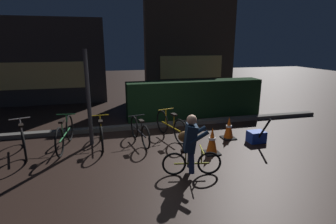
{
  "coord_description": "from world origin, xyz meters",
  "views": [
    {
      "loc": [
        -1.31,
        -5.46,
        2.56
      ],
      "look_at": [
        0.2,
        0.6,
        0.9
      ],
      "focal_mm": 27.87,
      "sensor_mm": 36.0,
      "label": 1
    }
  ],
  "objects": [
    {
      "name": "parked_bike_center_right",
      "position": [
        -0.47,
        0.99,
        0.32
      ],
      "size": [
        0.46,
        1.49,
        0.7
      ],
      "rotation": [
        0.0,
        0.0,
        1.76
      ],
      "color": "black",
      "rests_on": "ground"
    },
    {
      "name": "cyclist",
      "position": [
        0.27,
        -0.95,
        0.63
      ],
      "size": [
        1.17,
        0.59,
        1.25
      ],
      "rotation": [
        0.0,
        0.0,
        -0.19
      ],
      "color": "black",
      "rests_on": "ground"
    },
    {
      "name": "parked_bike_leftmost",
      "position": [
        -3.25,
        1.0,
        0.36
      ],
      "size": [
        0.59,
        1.68,
        0.8
      ],
      "rotation": [
        0.0,
        0.0,
        1.87
      ],
      "color": "black",
      "rests_on": "ground"
    },
    {
      "name": "parked_bike_right_mid",
      "position": [
        0.41,
        1.14,
        0.35
      ],
      "size": [
        0.53,
        1.64,
        0.78
      ],
      "rotation": [
        0.0,
        0.0,
        1.83
      ],
      "color": "black",
      "rests_on": "ground"
    },
    {
      "name": "blue_crate",
      "position": [
        2.54,
        0.3,
        0.15
      ],
      "size": [
        0.45,
        0.33,
        0.3
      ],
      "primitive_type": "cube",
      "rotation": [
        0.0,
        0.0,
        0.03
      ],
      "color": "#193DB7",
      "rests_on": "ground"
    },
    {
      "name": "storefront_right",
      "position": [
        2.99,
        7.2,
        2.54
      ],
      "size": [
        4.55,
        0.54,
        5.11
      ],
      "color": "#42382D",
      "rests_on": "ground"
    },
    {
      "name": "sidewalk_curb",
      "position": [
        0.0,
        2.2,
        0.06
      ],
      "size": [
        12.0,
        0.24,
        0.12
      ],
      "primitive_type": "cube",
      "color": "#56544F",
      "rests_on": "ground"
    },
    {
      "name": "traffic_cone_far",
      "position": [
        1.95,
        0.73,
        0.3
      ],
      "size": [
        0.36,
        0.36,
        0.61
      ],
      "color": "black",
      "rests_on": "ground"
    },
    {
      "name": "traffic_cone_near",
      "position": [
        1.1,
        -0.1,
        0.32
      ],
      "size": [
        0.36,
        0.36,
        0.65
      ],
      "color": "black",
      "rests_on": "ground"
    },
    {
      "name": "parked_bike_center_left",
      "position": [
        -1.45,
        1.07,
        0.34
      ],
      "size": [
        0.46,
        1.6,
        0.74
      ],
      "rotation": [
        0.0,
        0.0,
        1.61
      ],
      "color": "black",
      "rests_on": "ground"
    },
    {
      "name": "hedge_row",
      "position": [
        1.8,
        3.1,
        0.64
      ],
      "size": [
        4.8,
        0.7,
        1.29
      ],
      "primitive_type": "cube",
      "color": "black",
      "rests_on": "ground"
    },
    {
      "name": "ground_plane",
      "position": [
        0.0,
        0.0,
        0.0
      ],
      "size": [
        40.0,
        40.0,
        0.0
      ],
      "primitive_type": "plane",
      "color": "black"
    },
    {
      "name": "parked_bike_left_mid",
      "position": [
        -2.32,
        1.1,
        0.36
      ],
      "size": [
        0.46,
        1.75,
        0.81
      ],
      "rotation": [
        0.0,
        0.0,
        1.47
      ],
      "color": "black",
      "rests_on": "ground"
    },
    {
      "name": "storefront_left",
      "position": [
        -3.89,
        6.5,
        1.78
      ],
      "size": [
        5.4,
        0.54,
        3.58
      ],
      "color": "#383330",
      "rests_on": "ground"
    },
    {
      "name": "closed_umbrella",
      "position": [
        2.55,
        0.05,
        0.38
      ],
      "size": [
        0.15,
        0.45,
        0.77
      ],
      "primitive_type": "cylinder",
      "rotation": [
        0.0,
        0.5,
        4.93
      ],
      "color": "black",
      "rests_on": "ground"
    },
    {
      "name": "street_post",
      "position": [
        -1.7,
        1.2,
        1.21
      ],
      "size": [
        0.1,
        0.1,
        2.42
      ],
      "primitive_type": "cylinder",
      "color": "#2D2D33",
      "rests_on": "ground"
    }
  ]
}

